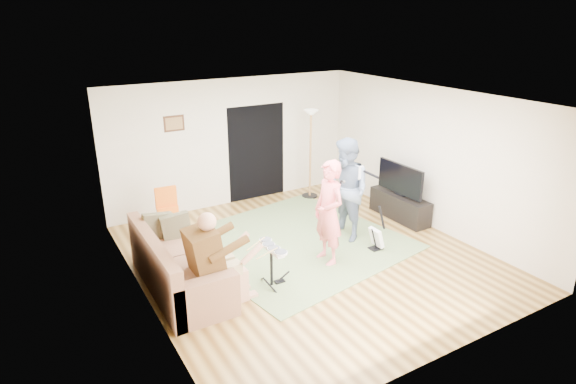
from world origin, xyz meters
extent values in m
plane|color=brown|center=(0.00, 0.00, 0.00)|extent=(6.00, 6.00, 0.00)
plane|color=white|center=(0.00, 0.00, 2.70)|extent=(6.00, 6.00, 0.00)
plane|color=brown|center=(-2.74, 0.20, 1.55)|extent=(0.00, 2.05, 2.05)
plane|color=black|center=(0.55, 2.99, 1.05)|extent=(2.10, 0.00, 2.10)
cube|color=#3F2314|center=(-1.25, 2.99, 1.90)|extent=(0.42, 0.03, 0.32)
cube|color=#61794A|center=(0.08, 0.59, 0.01)|extent=(4.00, 3.98, 0.02)
cube|color=#906348|center=(-2.20, 0.14, 0.23)|extent=(0.92, 1.84, 0.45)
cube|color=#906348|center=(-2.59, 0.14, 0.46)|extent=(0.17, 2.27, 0.92)
cube|color=#906348|center=(-2.20, 1.17, 0.32)|extent=(0.92, 0.22, 0.65)
cube|color=#906348|center=(-2.20, -0.89, 0.32)|extent=(0.92, 0.22, 0.65)
cube|color=brown|center=(-2.05, -0.51, 0.85)|extent=(0.40, 0.52, 0.65)
sphere|color=tan|center=(-1.98, -0.51, 1.29)|extent=(0.26, 0.26, 0.26)
cylinder|color=black|center=(-1.00, -0.51, 0.33)|extent=(0.04, 0.04, 0.61)
cube|color=silver|center=(-1.00, -0.51, 0.62)|extent=(0.12, 0.61, 0.04)
imported|color=#FB6D75|center=(0.18, -0.30, 0.88)|extent=(0.42, 0.64, 1.76)
imported|color=slate|center=(0.98, 0.28, 0.94)|extent=(0.74, 0.94, 1.88)
cube|color=black|center=(1.16, -0.39, 0.02)|extent=(0.23, 0.18, 0.03)
cube|color=white|center=(1.16, -0.39, 0.24)|extent=(0.18, 0.27, 0.35)
cylinder|color=black|center=(1.25, -0.39, 0.60)|extent=(0.19, 0.04, 0.46)
cylinder|color=black|center=(1.59, 2.42, 0.02)|extent=(0.36, 0.36, 0.03)
cylinder|color=#B5824D|center=(1.59, 2.42, 0.96)|extent=(0.05, 0.05, 1.88)
cone|color=white|center=(1.59, 2.42, 1.93)|extent=(0.31, 0.31, 0.13)
cube|color=#C9B582|center=(-1.82, 1.85, 0.44)|extent=(0.44, 0.44, 0.04)
cube|color=orange|center=(-1.82, 2.03, 0.76)|extent=(0.40, 0.10, 0.41)
cube|color=black|center=(2.50, 0.46, 0.25)|extent=(0.40, 1.40, 0.50)
cube|color=black|center=(2.45, 0.46, 0.85)|extent=(0.06, 1.19, 0.60)
camera|label=1|loc=(-4.05, -6.18, 3.92)|focal=30.00mm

